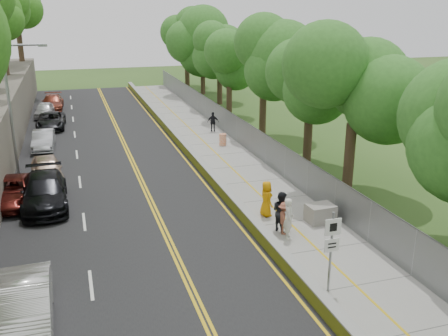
{
  "coord_description": "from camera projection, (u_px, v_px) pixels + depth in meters",
  "views": [
    {
      "loc": [
        -7.32,
        -17.07,
        9.94
      ],
      "look_at": [
        0.5,
        8.0,
        1.4
      ],
      "focal_mm": 40.0,
      "sensor_mm": 36.0,
      "label": 1
    }
  ],
  "objects": [
    {
      "name": "ground",
      "position": [
        270.0,
        258.0,
        20.65
      ],
      "size": [
        140.0,
        140.0,
        0.0
      ],
      "primitive_type": "plane",
      "color": "#33511E",
      "rests_on": "ground"
    },
    {
      "name": "road",
      "position": [
        107.0,
        165.0,
        32.73
      ],
      "size": [
        11.2,
        66.0,
        0.04
      ],
      "primitive_type": "cube",
      "color": "black",
      "rests_on": "ground"
    },
    {
      "name": "sidewalk",
      "position": [
        222.0,
        155.0,
        34.98
      ],
      "size": [
        4.2,
        66.0,
        0.05
      ],
      "primitive_type": "cube",
      "color": "gray",
      "rests_on": "ground"
    },
    {
      "name": "jersey_barrier",
      "position": [
        190.0,
        154.0,
        34.24
      ],
      "size": [
        0.42,
        66.0,
        0.6
      ],
      "primitive_type": "cube",
      "color": "#CCE219",
      "rests_on": "ground"
    },
    {
      "name": "chainlink_fence",
      "position": [
        250.0,
        139.0,
        35.27
      ],
      "size": [
        0.04,
        66.0,
        2.0
      ],
      "primitive_type": "cube",
      "color": "slate",
      "rests_on": "ground"
    },
    {
      "name": "trees_fenceside",
      "position": [
        284.0,
        51.0,
        34.08
      ],
      "size": [
        7.0,
        66.0,
        14.0
      ],
      "primitive_type": null,
      "color": "#3A7F29",
      "rests_on": "ground"
    },
    {
      "name": "streetlight",
      "position": [
        13.0,
        102.0,
        28.96
      ],
      "size": [
        2.52,
        0.22,
        8.0
      ],
      "color": "gray",
      "rests_on": "ground"
    },
    {
      "name": "signpost",
      "position": [
        332.0,
        243.0,
        17.6
      ],
      "size": [
        0.62,
        0.09,
        3.1
      ],
      "color": "gray",
      "rests_on": "sidewalk"
    },
    {
      "name": "construction_barrel",
      "position": [
        223.0,
        140.0,
        37.09
      ],
      "size": [
        0.53,
        0.53,
        0.87
      ],
      "primitive_type": "cylinder",
      "color": "#FD4E08",
      "rests_on": "sidewalk"
    },
    {
      "name": "concrete_block",
      "position": [
        320.0,
        213.0,
        23.91
      ],
      "size": [
        1.33,
        1.03,
        0.86
      ],
      "primitive_type": "cube",
      "rotation": [
        0.0,
        0.0,
        0.05
      ],
      "color": "gray",
      "rests_on": "sidewalk"
    },
    {
      "name": "car_1",
      "position": [
        24.0,
        309.0,
        15.74
      ],
      "size": [
        1.79,
        4.87,
        1.59
      ],
      "primitive_type": "imported",
      "rotation": [
        0.0,
        0.0,
        0.02
      ],
      "color": "silver",
      "rests_on": "road"
    },
    {
      "name": "car_2",
      "position": [
        13.0,
        191.0,
        26.15
      ],
      "size": [
        2.66,
        4.96,
        1.33
      ],
      "primitive_type": "imported",
      "rotation": [
        0.0,
        0.0,
        -0.1
      ],
      "color": "#571712",
      "rests_on": "road"
    },
    {
      "name": "car_3",
      "position": [
        45.0,
        192.0,
        25.67
      ],
      "size": [
        2.37,
        5.58,
        1.6
      ],
      "primitive_type": "imported",
      "rotation": [
        0.0,
        0.0,
        0.02
      ],
      "color": "black",
      "rests_on": "road"
    },
    {
      "name": "car_4",
      "position": [
        47.0,
        169.0,
        29.45
      ],
      "size": [
        2.13,
        4.4,
        1.45
      ],
      "primitive_type": "imported",
      "rotation": [
        0.0,
        0.0,
        0.1
      ],
      "color": "#C6A68D",
      "rests_on": "road"
    },
    {
      "name": "car_5",
      "position": [
        43.0,
        140.0,
        36.09
      ],
      "size": [
        1.56,
        4.14,
        1.35
      ],
      "primitive_type": "imported",
      "rotation": [
        0.0,
        0.0,
        -0.03
      ],
      "color": "#B2B3BA",
      "rests_on": "road"
    },
    {
      "name": "car_6",
      "position": [
        51.0,
        121.0,
        42.23
      ],
      "size": [
        2.45,
        4.89,
        1.33
      ],
      "primitive_type": "imported",
      "rotation": [
        0.0,
        0.0,
        -0.05
      ],
      "color": "black",
      "rests_on": "road"
    },
    {
      "name": "car_7",
      "position": [
        52.0,
        102.0,
        50.0
      ],
      "size": [
        2.21,
        5.0,
        1.43
      ],
      "primitive_type": "imported",
      "rotation": [
        0.0,
        0.0,
        -0.04
      ],
      "color": "brown",
      "rests_on": "road"
    },
    {
      "name": "car_8",
      "position": [
        44.0,
        110.0,
        46.48
      ],
      "size": [
        1.93,
        4.1,
        1.36
      ],
      "primitive_type": "imported",
      "rotation": [
        0.0,
        0.0,
        -0.08
      ],
      "color": "silver",
      "rests_on": "road"
    },
    {
      "name": "painter_0",
      "position": [
        266.0,
        199.0,
        24.46
      ],
      "size": [
        0.65,
        0.93,
        1.79
      ],
      "primitive_type": "imported",
      "rotation": [
        0.0,
        0.0,
        1.67
      ],
      "color": "orange",
      "rests_on": "sidewalk"
    },
    {
      "name": "painter_1",
      "position": [
        289.0,
        218.0,
        22.04
      ],
      "size": [
        0.65,
        0.8,
        1.9
      ],
      "primitive_type": "imported",
      "rotation": [
        0.0,
        0.0,
        1.24
      ],
      "color": "silver",
      "rests_on": "sidewalk"
    },
    {
      "name": "painter_2",
      "position": [
        281.0,
        211.0,
        22.79
      ],
      "size": [
        0.98,
        1.11,
        1.91
      ],
      "primitive_type": "imported",
      "rotation": [
        0.0,
        0.0,
        1.9
      ],
      "color": "black",
      "rests_on": "sidewalk"
    },
    {
      "name": "painter_3",
      "position": [
        284.0,
        218.0,
        22.53
      ],
      "size": [
        0.77,
        1.09,
        1.53
      ],
      "primitive_type": "imported",
      "rotation": [
        0.0,
        0.0,
        1.36
      ],
      "color": "#97513D",
      "rests_on": "sidewalk"
    },
    {
      "name": "person_far",
      "position": [
        213.0,
        122.0,
        41.04
      ],
      "size": [
        1.03,
        0.66,
        1.63
      ],
      "primitive_type": "imported",
      "rotation": [
        0.0,
        0.0,
        2.84
      ],
      "color": "black",
      "rests_on": "sidewalk"
    }
  ]
}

